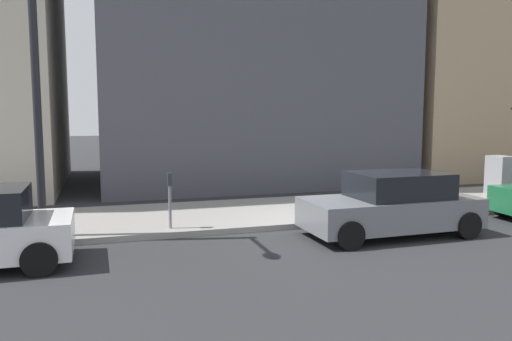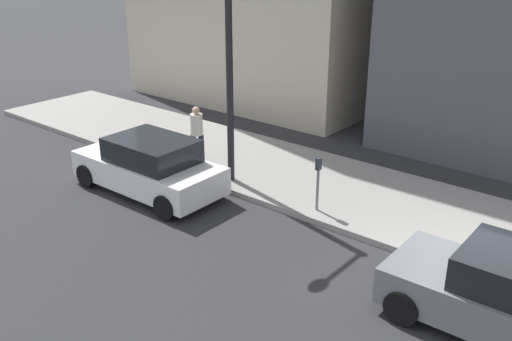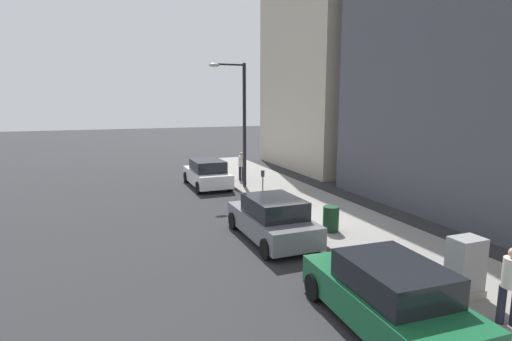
% 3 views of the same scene
% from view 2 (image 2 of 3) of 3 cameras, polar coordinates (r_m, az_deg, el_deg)
% --- Properties ---
extents(ground_plane, '(120.00, 120.00, 0.00)m').
position_cam_2_polar(ground_plane, '(12.24, 20.50, -10.20)').
color(ground_plane, '#2B2B2D').
extents(sidewalk, '(4.00, 36.00, 0.15)m').
position_cam_2_polar(sidewalk, '(13.90, 23.40, -6.25)').
color(sidewalk, gray).
rests_on(sidewalk, ground).
extents(parked_car_white, '(1.96, 4.22, 1.52)m').
position_cam_2_polar(parked_car_white, '(15.17, -10.61, 0.43)').
color(parked_car_white, white).
rests_on(parked_car_white, ground).
extents(parking_meter, '(0.14, 0.10, 1.35)m').
position_cam_2_polar(parking_meter, '(13.62, 6.22, -0.78)').
color(parking_meter, slate).
rests_on(parking_meter, sidewalk).
extents(streetlamp, '(1.97, 0.32, 6.50)m').
position_cam_2_polar(streetlamp, '(14.36, -3.46, 13.15)').
color(streetlamp, black).
rests_on(streetlamp, sidewalk).
extents(pedestrian_far_corner, '(0.36, 0.37, 1.66)m').
position_cam_2_polar(pedestrian_far_corner, '(16.66, -5.95, 3.97)').
color(pedestrian_far_corner, '#1E1E2D').
rests_on(pedestrian_far_corner, sidewalk).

